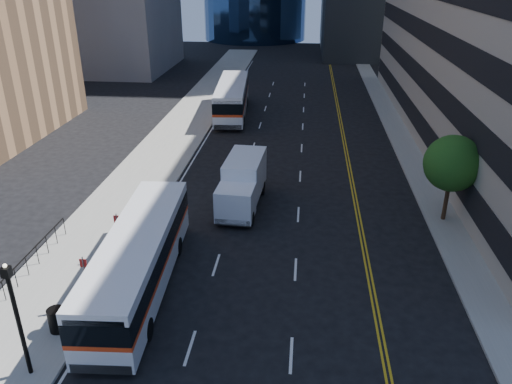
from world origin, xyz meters
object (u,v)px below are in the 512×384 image
bus_front (139,259)px  box_truck (242,183)px  street_tree (453,163)px  lamp_post (17,316)px  bus_rear (232,97)px  trash_can (57,320)px

bus_front → box_truck: 9.79m
street_tree → bus_front: (-15.60, -8.29, -2.03)m
street_tree → box_truck: street_tree is taller
street_tree → lamp_post: bearing=-142.1°
bus_rear → bus_front: bearing=-94.3°
bus_front → bus_rear: (0.00, 29.68, 0.13)m
lamp_post → bus_front: lamp_post is taller
bus_front → trash_can: bearing=-129.0°
street_tree → trash_can: bearing=-147.1°
trash_can → bus_rear: bearing=85.8°
lamp_post → trash_can: 3.11m
street_tree → trash_can: 21.69m
trash_can → street_tree: bearing=32.9°
street_tree → trash_can: street_tree is taller
lamp_post → box_truck: lamp_post is taller
lamp_post → box_truck: 16.03m
bus_front → bus_rear: bus_rear is taller
street_tree → bus_front: bearing=-152.0°
trash_can → box_truck: bearing=64.1°
box_truck → trash_can: size_ratio=6.16×
street_tree → box_truck: size_ratio=0.81×
bus_rear → trash_can: 33.17m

